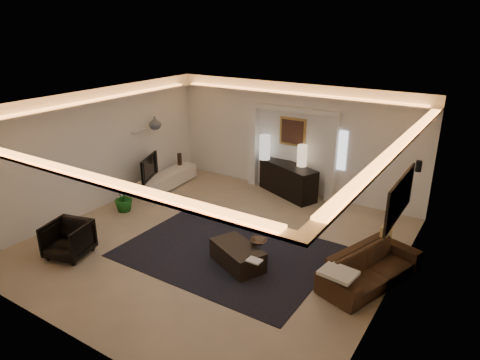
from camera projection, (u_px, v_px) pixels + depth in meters
The scene contains 33 objects.
floor at pixel (217, 242), 9.08m from camera, with size 7.00×7.00×0.00m, color tan.
ceiling at pixel (214, 105), 8.06m from camera, with size 7.00×7.00×0.00m, color white.
wall_back at pixel (293, 139), 11.33m from camera, with size 7.00×7.00×0.00m, color silver.
wall_front at pixel (64, 253), 5.81m from camera, with size 7.00×7.00×0.00m, color silver.
wall_left at pixel (97, 150), 10.33m from camera, with size 7.00×7.00×0.00m, color silver.
wall_right at pixel (395, 219), 6.80m from camera, with size 7.00×7.00×0.00m, color silver.
cove_soffit at pixel (214, 120), 8.16m from camera, with size 7.00×7.00×0.04m, color silver.
daylight_slit at pixel (342, 151), 10.67m from camera, with size 0.25×0.03×1.00m, color white.
area_rug at pixel (227, 251), 8.72m from camera, with size 4.00×3.00×0.01m, color black.
pilaster_left at pixel (253, 146), 11.95m from camera, with size 0.22×0.20×2.20m, color silver.
pilaster_right at pixel (332, 160), 10.79m from camera, with size 0.22×0.20×2.20m, color silver.
alcove_header at pixel (293, 109), 10.97m from camera, with size 2.52×0.20×0.12m, color silver.
painting_frame at pixel (293, 132), 11.24m from camera, with size 0.74×0.04×0.74m, color tan.
painting_canvas at pixel (292, 132), 11.22m from camera, with size 0.62×0.02×0.62m, color #4C2D1E.
art_panel_frame at pixel (400, 198), 6.97m from camera, with size 0.04×1.64×0.74m, color black.
art_panel_gold at pixel (398, 197), 6.98m from camera, with size 0.02×1.50×0.62m, color tan.
wall_sconce at pixel (419, 166), 8.52m from camera, with size 0.12×0.12×0.22m, color black.
wall_niche at pixel (140, 131), 11.34m from camera, with size 0.10×0.55×0.04m, color silver.
console at pixel (288, 180), 11.40m from camera, with size 1.76×0.55×0.88m, color black.
lamp_left at pixel (265, 150), 11.61m from camera, with size 0.30×0.30×0.66m, color silver.
lamp_right at pixel (302, 157), 11.06m from camera, with size 0.25×0.25×0.56m, color #FFDEB1.
media_ledge at pixel (168, 179), 11.97m from camera, with size 0.51×2.05×0.38m, color silver.
tv at pixel (145, 166), 11.34m from camera, with size 0.14×1.10×0.63m, color black.
figurine at pixel (179, 158), 12.48m from camera, with size 0.13×0.13×0.34m, color #322117.
ginger_jar at pixel (155, 123), 11.34m from camera, with size 0.32×0.32×0.34m, color #435057.
plant at pixel (123, 197), 10.42m from camera, with size 0.42×0.42×0.75m, color #165517.
sofa at pixel (371, 267), 7.61m from camera, with size 0.81×2.07×0.60m, color #371F18.
throw_blanket at pixel (338, 273), 6.99m from camera, with size 0.56×0.46×0.06m, color beige.
throw_pillow at pixel (386, 235), 8.22m from camera, with size 0.14×0.45×0.45m, color tan.
coffee_table at pixel (237, 255), 8.17m from camera, with size 1.10×0.60×0.41m, color #2E2119.
bowl at pixel (258, 241), 8.18m from camera, with size 0.32×0.32×0.08m, color #453222.
magazine at pixel (254, 261), 7.58m from camera, with size 0.26×0.19×0.03m, color silver.
armchair at pixel (68, 240), 8.43m from camera, with size 0.77×0.79×0.72m, color black.
Camera 1 is at (4.74, -6.51, 4.42)m, focal length 32.24 mm.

